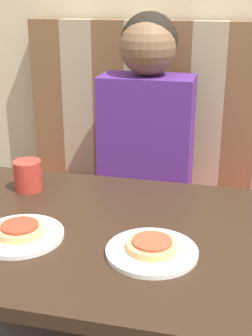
% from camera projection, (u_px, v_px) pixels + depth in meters
% --- Properties ---
extents(booth_seat, '(1.14, 0.57, 0.48)m').
position_uv_depth(booth_seat, '(145.00, 249.00, 2.04)').
color(booth_seat, maroon).
rests_on(booth_seat, ground_plane).
extents(booth_backrest, '(1.14, 0.08, 0.70)m').
position_uv_depth(booth_backrest, '(157.00, 104.00, 2.05)').
color(booth_backrest, brown).
rests_on(booth_backrest, booth_seat).
extents(dining_table, '(1.09, 0.73, 0.71)m').
position_uv_depth(dining_table, '(96.00, 256.00, 1.27)').
color(dining_table, black).
rests_on(dining_table, ground_plane).
extents(person, '(0.36, 0.24, 0.75)m').
position_uv_depth(person, '(147.00, 108.00, 1.82)').
color(person, '#4C237A').
rests_on(person, booth_seat).
extents(plate_left, '(0.22, 0.22, 0.01)m').
position_uv_depth(plate_left, '(20.00, 235.00, 1.19)').
color(plate_left, white).
rests_on(plate_left, dining_table).
extents(plate_right, '(0.22, 0.22, 0.01)m').
position_uv_depth(plate_right, '(152.00, 252.00, 1.11)').
color(plate_right, white).
rests_on(plate_right, dining_table).
extents(pizza_left, '(0.12, 0.12, 0.03)m').
position_uv_depth(pizza_left, '(20.00, 229.00, 1.18)').
color(pizza_left, tan).
rests_on(pizza_left, plate_left).
extents(pizza_right, '(0.12, 0.12, 0.03)m').
position_uv_depth(pizza_right, '(152.00, 245.00, 1.11)').
color(pizza_right, tan).
rests_on(pizza_right, plate_right).
extents(drinking_cup, '(0.09, 0.09, 0.10)m').
position_uv_depth(drinking_cup, '(28.00, 176.00, 1.46)').
color(drinking_cup, '#B23328').
rests_on(drinking_cup, dining_table).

